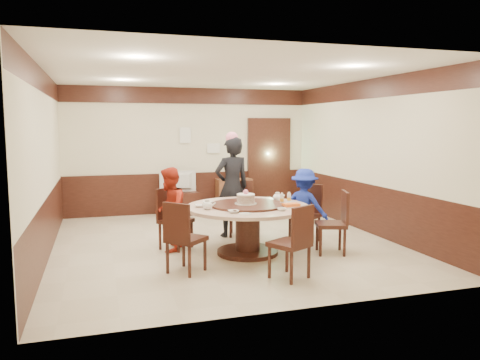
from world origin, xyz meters
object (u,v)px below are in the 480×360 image
object	(u,v)px
side_cabinet	(234,195)
thermos	(232,171)
birthday_cake	(246,199)
television	(179,182)
banquet_table	(248,220)
person_red	(170,209)
tv_stand	(179,203)
shrimp_platter	(291,206)
person_blue	(304,206)
person_standing	(232,187)

from	to	relation	value
side_cabinet	thermos	distance (m)	0.57
birthday_cake	television	size ratio (longest dim) A/B	0.42
banquet_table	person_red	xyz separation A→B (m)	(-1.12, 0.52, 0.13)
tv_stand	person_red	bearing A→B (deg)	-102.23
banquet_table	shrimp_platter	distance (m)	0.71
person_red	person_blue	xyz separation A→B (m)	(2.22, -0.19, -0.03)
banquet_table	tv_stand	xyz separation A→B (m)	(-0.47, 3.49, -0.28)
banquet_table	thermos	xyz separation A→B (m)	(0.76, 3.52, 0.41)
banquet_table	person_standing	xyz separation A→B (m)	(0.09, 1.19, 0.35)
person_red	television	xyz separation A→B (m)	(0.64, 2.97, 0.07)
birthday_cake	side_cabinet	distance (m)	3.65
thermos	banquet_table	bearing A→B (deg)	-102.14
person_standing	person_red	size ratio (longest dim) A/B	1.34
banquet_table	thermos	size ratio (longest dim) A/B	4.95
shrimp_platter	tv_stand	world-z (taller)	shrimp_platter
shrimp_platter	person_blue	bearing A→B (deg)	51.92
person_red	shrimp_platter	size ratio (longest dim) A/B	4.40
person_blue	birthday_cake	world-z (taller)	person_blue
shrimp_platter	side_cabinet	xyz separation A→B (m)	(0.24, 3.87, -0.40)
shrimp_platter	side_cabinet	bearing A→B (deg)	86.41
television	side_cabinet	world-z (taller)	television
television	shrimp_platter	bearing A→B (deg)	102.58
person_standing	side_cabinet	xyz separation A→B (m)	(0.72, 2.34, -0.51)
side_cabinet	thermos	xyz separation A→B (m)	(-0.05, 0.00, 0.56)
tv_stand	thermos	xyz separation A→B (m)	(1.23, 0.03, 0.69)
person_blue	thermos	xyz separation A→B (m)	(-0.34, 3.19, 0.31)
person_blue	birthday_cake	size ratio (longest dim) A/B	3.70
banquet_table	thermos	distance (m)	3.63
person_standing	side_cabinet	distance (m)	2.50
tv_stand	television	size ratio (longest dim) A/B	1.04
shrimp_platter	thermos	distance (m)	3.88
banquet_table	thermos	world-z (taller)	thermos
birthday_cake	shrimp_platter	xyz separation A→B (m)	(0.60, -0.35, -0.08)
television	person_red	bearing A→B (deg)	75.21
thermos	person_standing	bearing A→B (deg)	-105.89
person_red	shrimp_platter	bearing A→B (deg)	83.43
person_standing	birthday_cake	xyz separation A→B (m)	(-0.12, -1.18, -0.03)
person_red	television	distance (m)	3.04
banquet_table	shrimp_platter	world-z (taller)	shrimp_platter
television	thermos	world-z (taller)	thermos
person_standing	shrimp_platter	bearing A→B (deg)	98.41
tv_stand	birthday_cake	bearing A→B (deg)	-82.78
birthday_cake	side_cabinet	size ratio (longest dim) A/B	0.43
person_standing	shrimp_platter	size ratio (longest dim) A/B	5.90
person_standing	thermos	distance (m)	2.43
banquet_table	tv_stand	bearing A→B (deg)	97.69
person_red	person_blue	size ratio (longest dim) A/B	1.05
birthday_cake	thermos	distance (m)	3.61
television	person_standing	bearing A→B (deg)	101.20
television	side_cabinet	distance (m)	1.33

